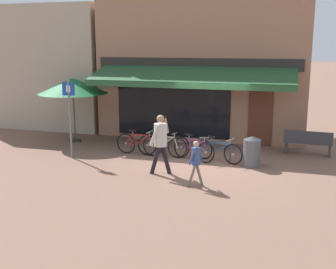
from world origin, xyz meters
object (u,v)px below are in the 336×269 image
cafe_parasol (73,86)px  park_bench (308,142)px  bicycle_blue (218,151)px  litter_bin (252,151)px  parking_sign (70,111)px  pedestrian_adult (160,138)px  pedestrian_child (196,158)px  bicycle_purple (193,149)px  bicycle_red (139,144)px  bicycle_silver (162,145)px

cafe_parasol → park_bench: 8.93m
bicycle_blue → litter_bin: bearing=7.8°
park_bench → bicycle_blue: bearing=-145.1°
parking_sign → cafe_parasol: parking_sign is taller
pedestrian_adult → park_bench: bearing=45.8°
pedestrian_child → parking_sign: size_ratio=0.48×
bicycle_purple → litter_bin: (1.93, -0.25, 0.12)m
bicycle_red → bicycle_silver: bearing=8.7°
bicycle_red → pedestrian_adult: 2.40m
bicycle_blue → pedestrian_adult: (-1.41, -1.77, 0.72)m
bicycle_silver → parking_sign: size_ratio=0.69×
bicycle_red → bicycle_blue: bearing=4.1°
bicycle_purple → pedestrian_child: 2.67m
cafe_parasol → bicycle_silver: bearing=-16.9°
bicycle_purple → pedestrian_child: size_ratio=1.27×
pedestrian_adult → litter_bin: bearing=37.9°
bicycle_red → bicycle_silver: (0.82, 0.04, -0.01)m
bicycle_blue → pedestrian_adult: pedestrian_adult is taller
bicycle_silver → bicycle_purple: size_ratio=1.12×
bicycle_silver → pedestrian_child: bearing=-53.7°
litter_bin → cafe_parasol: size_ratio=0.36×
bicycle_blue → litter_bin: litter_bin is taller
bicycle_red → bicycle_blue: bicycle_red is taller
bicycle_purple → park_bench: 4.02m
pedestrian_adult → litter_bin: size_ratio=1.84×
bicycle_blue → park_bench: 3.29m
litter_bin → cafe_parasol: (-7.03, 1.57, 1.70)m
bicycle_silver → parking_sign: 3.29m
pedestrian_child → bicycle_blue: bearing=89.9°
bicycle_purple → pedestrian_adult: size_ratio=0.90×
pedestrian_adult → park_bench: 5.50m
bicycle_silver → pedestrian_child: 3.24m
bicycle_blue → pedestrian_child: size_ratio=1.33×
bicycle_purple → bicycle_blue: (0.82, -0.01, -0.00)m
bicycle_silver → bicycle_blue: (1.95, -0.12, -0.01)m
litter_bin → bicycle_red: bearing=175.3°
bicycle_red → pedestrian_adult: size_ratio=0.98×
pedestrian_child → cafe_parasol: (-5.76, 3.88, 1.41)m
bicycle_red → parking_sign: 2.59m
bicycle_silver → park_bench: bearing=20.6°
bicycle_silver → bicycle_purple: (1.13, -0.11, -0.01)m
pedestrian_adult → cafe_parasol: bearing=152.2°
pedestrian_child → litter_bin: 2.65m
bicycle_purple → litter_bin: size_ratio=1.66×
bicycle_purple → bicycle_silver: bearing=-159.0°
bicycle_purple → pedestrian_child: bearing=-49.0°
cafe_parasol → park_bench: size_ratio=1.65×
cafe_parasol → pedestrian_child: bearing=-34.0°
litter_bin → cafe_parasol: cafe_parasol is taller
bicycle_purple → pedestrian_child: pedestrian_child is taller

